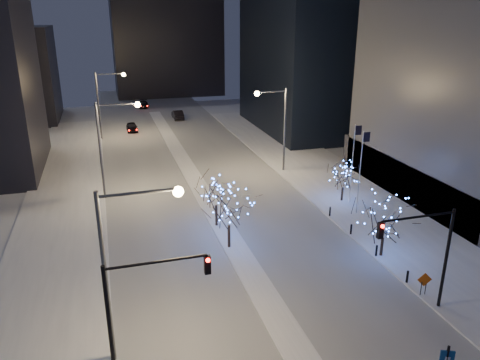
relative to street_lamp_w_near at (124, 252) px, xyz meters
name	(u,v)px	position (x,y,z in m)	size (l,w,h in m)	color
ground	(295,348)	(8.94, -2.00, -6.50)	(160.00, 160.00, 0.00)	white
road	(187,167)	(8.94, 33.00, -6.49)	(20.00, 130.00, 0.02)	#B2B7C1
median	(194,179)	(8.94, 28.00, -6.42)	(2.00, 80.00, 0.15)	white
east_sidewalk	(354,196)	(23.94, 18.00, -6.42)	(10.00, 90.00, 0.15)	white
west_sidewalk	(60,230)	(-5.06, 18.00, -6.42)	(8.00, 90.00, 0.15)	white
filler_west_far	(0,75)	(-17.06, 68.00, 1.50)	(18.00, 16.00, 16.00)	black
street_lamp_w_near	(124,252)	(0.00, 0.00, 0.00)	(4.40, 0.56, 10.00)	#595E66
street_lamp_w_mid	(110,136)	(0.00, 25.00, 0.00)	(4.40, 0.56, 10.00)	#595E66
street_lamp_w_far	(105,96)	(0.00, 50.00, 0.00)	(4.40, 0.56, 10.00)	#595E66
street_lamp_east	(278,119)	(19.02, 28.00, -0.05)	(3.90, 0.56, 10.00)	#595E66
traffic_signal_west	(140,301)	(0.50, -2.00, -1.74)	(5.26, 0.43, 7.00)	black
traffic_signal_east	(427,246)	(17.88, -1.00, -1.74)	(5.26, 0.43, 7.00)	black
flagpoles	(357,162)	(22.30, 15.25, -1.70)	(1.35, 2.60, 8.00)	silver
bollards	(363,239)	(19.14, 8.00, -5.90)	(0.16, 12.16, 0.90)	black
car_near	(132,127)	(3.75, 53.69, -5.78)	(1.69, 4.20, 1.43)	black
car_mid	(178,115)	(12.40, 61.17, -5.71)	(1.66, 4.76, 1.57)	black
car_far	(143,104)	(7.44, 73.70, -5.85)	(1.83, 4.49, 1.30)	black
holiday_tree_median_near	(229,207)	(8.44, 10.71, -2.87)	(4.98, 4.98, 5.34)	black
holiday_tree_median_far	(216,192)	(8.44, 15.02, -3.14)	(4.33, 4.33, 4.77)	black
holiday_tree_plaza_near	(385,220)	(19.57, 5.99, -3.29)	(5.37, 5.37, 4.93)	black
holiday_tree_plaza_far	(343,176)	(22.08, 17.20, -3.78)	(3.97, 3.97, 4.05)	black
construction_sign	(424,282)	(19.24, 0.37, -5.34)	(1.00, 0.24, 1.68)	black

